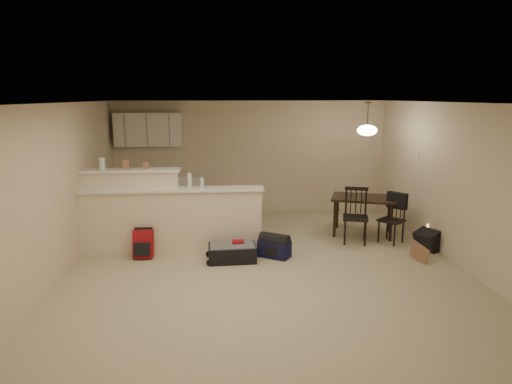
{
  "coord_description": "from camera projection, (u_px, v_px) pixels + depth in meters",
  "views": [
    {
      "loc": [
        -0.67,
        -6.6,
        2.59
      ],
      "look_at": [
        -0.1,
        0.7,
        1.05
      ],
      "focal_mm": 32.0,
      "sensor_mm": 36.0,
      "label": 1
    }
  ],
  "objects": [
    {
      "name": "breakfast_bar",
      "position": [
        157.0,
        216.0,
        7.73
      ],
      "size": [
        3.08,
        0.58,
        1.39
      ],
      "color": "beige",
      "rests_on": "ground"
    },
    {
      "name": "cardboard_sheet",
      "position": [
        419.0,
        253.0,
        7.27
      ],
      "size": [
        0.14,
        0.36,
        0.29
      ],
      "primitive_type": "cube",
      "rotation": [
        0.0,
        0.0,
        1.9
      ],
      "color": "#96684D",
      "rests_on": "ground"
    },
    {
      "name": "black_daypack",
      "position": [
        428.0,
        241.0,
        7.8
      ],
      "size": [
        0.42,
        0.47,
        0.34
      ],
      "primitive_type": "cube",
      "rotation": [
        0.0,
        0.0,
        2.04
      ],
      "color": "black",
      "rests_on": "ground"
    },
    {
      "name": "dining_chair_far",
      "position": [
        392.0,
        219.0,
        8.15
      ],
      "size": [
        0.53,
        0.53,
        0.88
      ],
      "primitive_type": null,
      "rotation": [
        0.0,
        0.0,
        -0.88
      ],
      "color": "black",
      "rests_on": "ground"
    },
    {
      "name": "dining_table",
      "position": [
        364.0,
        202.0,
        8.62
      ],
      "size": [
        1.35,
        1.11,
        0.73
      ],
      "rotation": [
        0.0,
        0.0,
        -0.33
      ],
      "color": "black",
      "rests_on": "ground"
    },
    {
      "name": "bottle_a",
      "position": [
        190.0,
        181.0,
        7.56
      ],
      "size": [
        0.07,
        0.07,
        0.26
      ],
      "primitive_type": "cylinder",
      "color": "silver",
      "rests_on": "breakfast_bar"
    },
    {
      "name": "small_box",
      "position": [
        146.0,
        165.0,
        7.67
      ],
      "size": [
        0.08,
        0.06,
        0.12
      ],
      "primitive_type": "cube",
      "color": "#96684D",
      "rests_on": "breakfast_bar"
    },
    {
      "name": "suitcase",
      "position": [
        232.0,
        253.0,
        7.32
      ],
      "size": [
        0.77,
        0.52,
        0.25
      ],
      "primitive_type": "cube",
      "rotation": [
        0.0,
        0.0,
        0.05
      ],
      "color": "black",
      "rests_on": "ground"
    },
    {
      "name": "thermostat",
      "position": [
        418.0,
        156.0,
        8.46
      ],
      "size": [
        0.02,
        0.12,
        0.12
      ],
      "primitive_type": "cube",
      "color": "beige",
      "rests_on": "room"
    },
    {
      "name": "cereal_box",
      "position": [
        126.0,
        164.0,
        7.65
      ],
      "size": [
        0.1,
        0.07,
        0.16
      ],
      "primitive_type": "cube",
      "color": "#96684D",
      "rests_on": "breakfast_bar"
    },
    {
      "name": "jar",
      "position": [
        102.0,
        164.0,
        7.61
      ],
      "size": [
        0.1,
        0.1,
        0.2
      ],
      "primitive_type": "cylinder",
      "color": "silver",
      "rests_on": "breakfast_bar"
    },
    {
      "name": "upper_cabinets",
      "position": [
        148.0,
        129.0,
        9.71
      ],
      "size": [
        1.4,
        0.34,
        0.7
      ],
      "primitive_type": "cube",
      "color": "white",
      "rests_on": "room"
    },
    {
      "name": "pendant_lamp",
      "position": [
        367.0,
        130.0,
        8.34
      ],
      "size": [
        0.36,
        0.36,
        0.62
      ],
      "color": "brown",
      "rests_on": "room"
    },
    {
      "name": "dining_chair_near",
      "position": [
        356.0,
        216.0,
        8.13
      ],
      "size": [
        0.53,
        0.52,
        0.99
      ],
      "primitive_type": null,
      "rotation": [
        0.0,
        0.0,
        -0.27
      ],
      "color": "black",
      "rests_on": "ground"
    },
    {
      "name": "kitchen_counter",
      "position": [
        160.0,
        197.0,
        9.89
      ],
      "size": [
        1.8,
        0.6,
        0.9
      ],
      "primitive_type": "cube",
      "color": "white",
      "rests_on": "ground"
    },
    {
      "name": "navy_duffel",
      "position": [
        274.0,
        249.0,
        7.48
      ],
      "size": [
        0.57,
        0.5,
        0.27
      ],
      "primitive_type": "cube",
      "rotation": [
        0.0,
        0.0,
        -0.55
      ],
      "color": "#12133A",
      "rests_on": "ground"
    },
    {
      "name": "bottle_b",
      "position": [
        202.0,
        183.0,
        7.59
      ],
      "size": [
        0.06,
        0.06,
        0.18
      ],
      "primitive_type": "cylinder",
      "color": "silver",
      "rests_on": "breakfast_bar"
    },
    {
      "name": "room",
      "position": [
        266.0,
        188.0,
        6.77
      ],
      "size": [
        7.0,
        7.02,
        2.5
      ],
      "color": "#BBB090",
      "rests_on": "ground"
    },
    {
      "name": "red_backpack",
      "position": [
        143.0,
        244.0,
        7.43
      ],
      "size": [
        0.32,
        0.2,
        0.47
      ],
      "primitive_type": "cube",
      "rotation": [
        0.0,
        0.0,
        -0.03
      ],
      "color": "maroon",
      "rests_on": "ground"
    }
  ]
}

